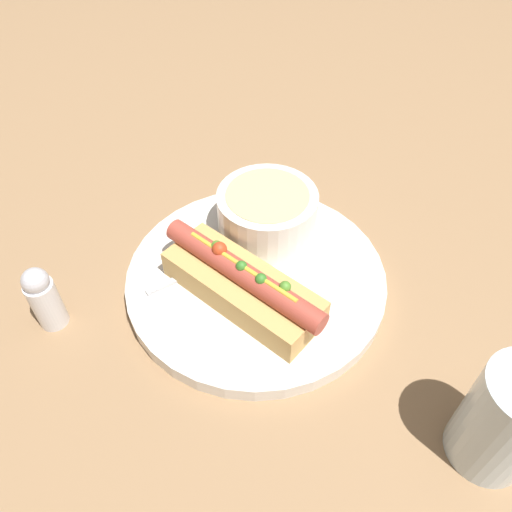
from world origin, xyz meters
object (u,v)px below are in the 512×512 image
spoon (243,248)px  salt_shaker (44,298)px  drinking_glass (506,421)px  soup_bowl (267,211)px  hot_dog (246,285)px

spoon → salt_shaker: 0.22m
spoon → salt_shaker: bearing=171.0°
drinking_glass → soup_bowl: bearing=149.1°
soup_bowl → spoon: size_ratio=0.79×
hot_dog → spoon: size_ratio=1.33×
spoon → hot_dog: bearing=-118.9°
drinking_glass → salt_shaker: size_ratio=1.41×
hot_dog → spoon: (-0.03, 0.06, -0.02)m
hot_dog → spoon: 0.07m
hot_dog → salt_shaker: (-0.18, -0.10, -0.00)m
spoon → drinking_glass: (0.29, -0.12, 0.04)m
salt_shaker → spoon: bearing=46.2°
soup_bowl → salt_shaker: salt_shaker is taller
spoon → salt_shaker: size_ratio=1.83×
soup_bowl → spoon: bearing=-107.6°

